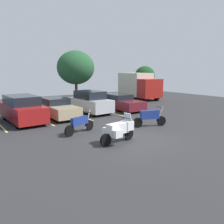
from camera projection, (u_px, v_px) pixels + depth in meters
ground at (131, 140)px, 12.07m from camera, size 44.00×44.00×0.10m
motorcycle_touring at (119, 129)px, 11.30m from camera, size 2.12×1.02×1.40m
motorcycle_second at (150, 117)px, 14.55m from camera, size 2.17×0.87×1.25m
motorcycle_third at (80, 124)px, 13.01m from camera, size 2.12×0.93×1.25m
parking_stripes at (60, 117)px, 17.57m from camera, size 14.12×4.91×0.01m
car_red at (22, 109)px, 15.80m from camera, size 2.11×4.77×1.80m
car_tan at (57, 108)px, 17.49m from camera, size 1.83×4.75×1.43m
car_silver at (90, 102)px, 19.18m from camera, size 2.03×4.31×1.82m
car_maroon at (121, 102)px, 20.78m from camera, size 1.94×4.74×1.38m
box_truck at (138, 85)px, 28.68m from camera, size 3.14×6.27×3.15m
tree_far_right at (145, 76)px, 33.76m from camera, size 2.88×2.88×4.06m
tree_center_right at (76, 68)px, 27.03m from camera, size 4.31×4.31×5.72m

